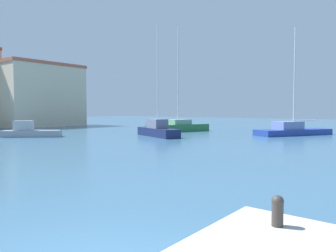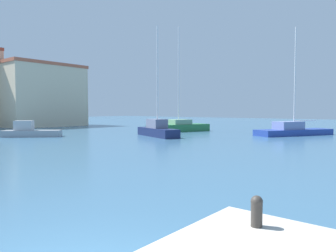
{
  "view_description": "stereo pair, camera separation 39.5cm",
  "coord_description": "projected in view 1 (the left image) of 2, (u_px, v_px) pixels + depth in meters",
  "views": [
    {
      "loc": [
        -2.82,
        -4.0,
        2.73
      ],
      "look_at": [
        24.28,
        17.83,
        0.96
      ],
      "focal_mm": 34.3,
      "sensor_mm": 36.0,
      "label": 1
    },
    {
      "loc": [
        -2.57,
        -4.31,
        2.73
      ],
      "look_at": [
        24.28,
        17.83,
        0.96
      ],
      "focal_mm": 34.3,
      "sensor_mm": 36.0,
      "label": 2
    }
  ],
  "objects": [
    {
      "name": "yacht_club",
      "position": [
        41.0,
        95.0,
        52.53
      ],
      "size": [
        12.71,
        7.61,
        10.23
      ],
      "color": "beige",
      "rests_on": "ground"
    },
    {
      "name": "sailboat_green_behind_lamppost",
      "position": [
        178.0,
        127.0,
        40.18
      ],
      "size": [
        8.33,
        5.02,
        13.03
      ],
      "color": "#28703D",
      "rests_on": "water"
    },
    {
      "name": "motorboat_grey_inner_mooring",
      "position": [
        30.0,
        132.0,
        32.1
      ],
      "size": [
        5.03,
        5.12,
        1.63
      ],
      "color": "gray",
      "rests_on": "water"
    },
    {
      "name": "water",
      "position": [
        85.0,
        140.0,
        29.04
      ],
      "size": [
        160.0,
        160.0,
        0.0
      ],
      "primitive_type": "plane",
      "color": "#38607F",
      "rests_on": "ground"
    },
    {
      "name": "mooring_bollard",
      "position": [
        278.0,
        209.0,
        5.1
      ],
      "size": [
        0.19,
        0.19,
        0.5
      ],
      "color": "#38332D",
      "rests_on": "pier_quay"
    },
    {
      "name": "sailboat_navy_far_left",
      "position": [
        158.0,
        129.0,
        32.77
      ],
      "size": [
        3.98,
        6.65,
        11.16
      ],
      "color": "#19234C",
      "rests_on": "water"
    },
    {
      "name": "sailboat_blue_distant_east",
      "position": [
        292.0,
        130.0,
        34.35
      ],
      "size": [
        8.96,
        6.29,
        11.44
      ],
      "color": "#233D93",
      "rests_on": "water"
    }
  ]
}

